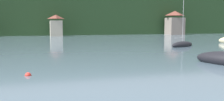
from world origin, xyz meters
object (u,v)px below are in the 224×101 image
object	(u,v)px
shore_building_central	(56,26)
mooring_buoy_far	(28,76)
sailboat_far_5	(182,45)
shore_building_eastcentral	(175,23)

from	to	relation	value
shore_building_central	mooring_buoy_far	xyz separation A→B (m)	(-6.93, -66.94, -3.56)
sailboat_far_5	mooring_buoy_far	xyz separation A→B (m)	(-25.62, -18.76, -0.30)
shore_building_eastcentral	mooring_buoy_far	xyz separation A→B (m)	(-53.40, -67.28, -4.57)
sailboat_far_5	shore_building_central	bearing A→B (deg)	86.20
sailboat_far_5	shore_building_eastcentral	bearing A→B (deg)	35.21
mooring_buoy_far	shore_building_central	bearing A→B (deg)	84.09
shore_building_central	mooring_buoy_far	distance (m)	67.39
shore_building_eastcentral	mooring_buoy_far	size ratio (longest dim) A/B	19.40
shore_building_central	mooring_buoy_far	bearing A→B (deg)	-95.91
shore_building_central	shore_building_eastcentral	bearing A→B (deg)	0.43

